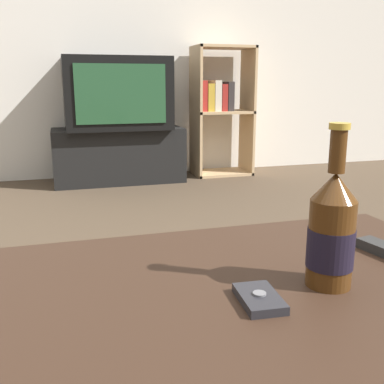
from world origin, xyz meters
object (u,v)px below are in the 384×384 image
object	(u,v)px
beer_bottle	(333,233)
cell_phone	(259,299)
television	(116,93)
bookshelf	(219,106)
tv_stand	(119,155)

from	to	relation	value
beer_bottle	cell_phone	bearing A→B (deg)	-170.89
beer_bottle	television	bearing A→B (deg)	90.09
beer_bottle	cell_phone	size ratio (longest dim) A/B	2.73
bookshelf	cell_phone	xyz separation A→B (m)	(-0.95, -2.84, -0.13)
television	bookshelf	bearing A→B (deg)	4.11
tv_stand	cell_phone	distance (m)	2.79
tv_stand	television	size ratio (longest dim) A/B	1.28
bookshelf	beer_bottle	distance (m)	2.93
tv_stand	cell_phone	xyz separation A→B (m)	(-0.13, -2.78, 0.21)
television	beer_bottle	size ratio (longest dim) A/B	2.77
beer_bottle	tv_stand	bearing A→B (deg)	90.09
television	cell_phone	xyz separation A→B (m)	(-0.13, -2.78, -0.24)
beer_bottle	bookshelf	bearing A→B (deg)	73.96
tv_stand	bookshelf	xyz separation A→B (m)	(0.81, 0.05, 0.35)
cell_phone	beer_bottle	bearing A→B (deg)	13.36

